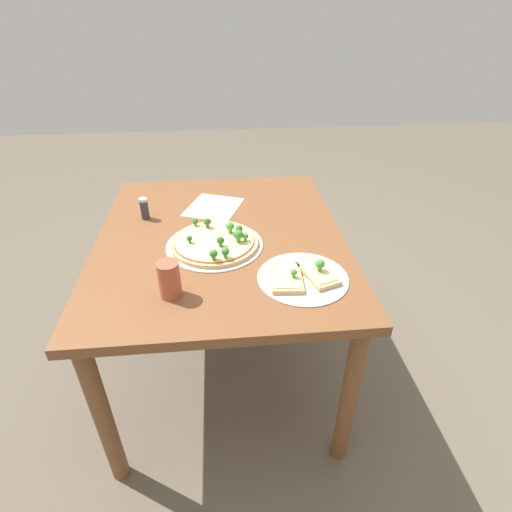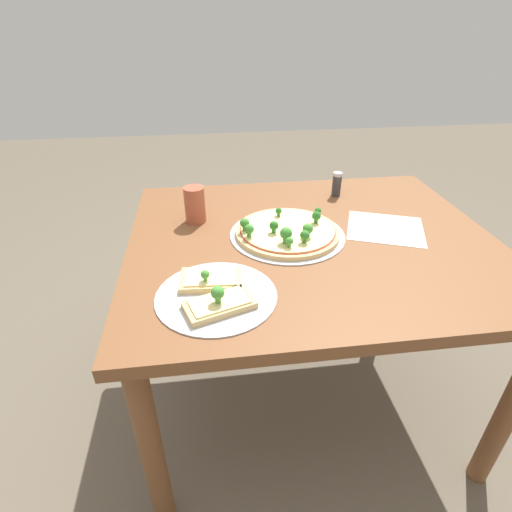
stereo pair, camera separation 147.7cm
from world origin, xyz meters
name	(u,v)px [view 2 (the right image)]	position (x,y,z in m)	size (l,w,h in m)	color
ground_plane	(299,390)	(0.00, 0.00, 0.00)	(8.00, 8.00, 0.00)	brown
dining_table	(310,261)	(0.00, 0.00, 0.62)	(1.12, 0.94, 0.71)	brown
pizza_tray_whole	(287,232)	(-0.08, 0.02, 0.72)	(0.36, 0.36, 0.07)	#B7B7BC
pizza_tray_slice	(215,292)	(-0.31, -0.26, 0.72)	(0.30, 0.30, 0.07)	#B7B7BC
drinking_cup	(195,205)	(-0.36, 0.16, 0.77)	(0.07, 0.07, 0.12)	#AD5138
condiment_shaker	(337,184)	(0.17, 0.31, 0.75)	(0.04, 0.04, 0.09)	#333338
paper_menu	(385,228)	(0.25, 0.02, 0.71)	(0.23, 0.21, 0.00)	white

